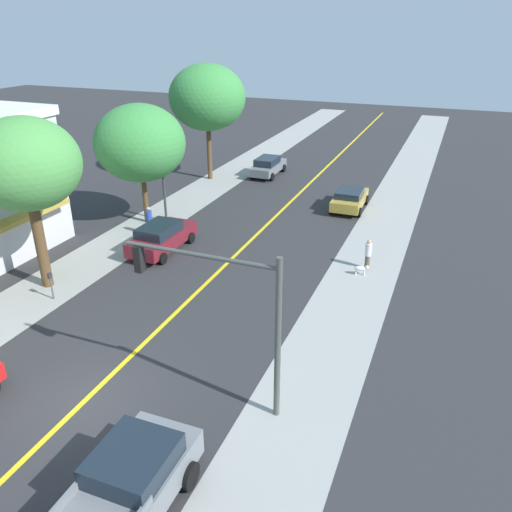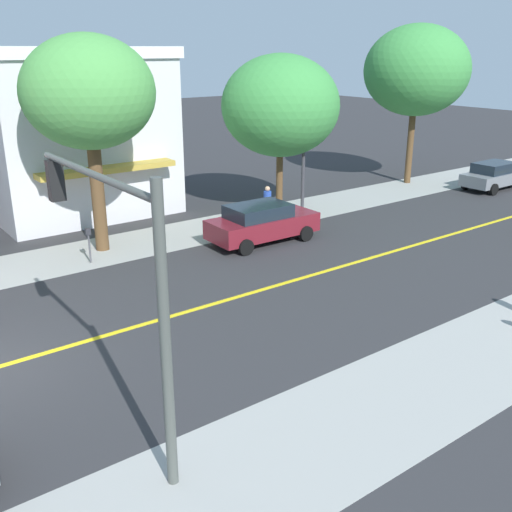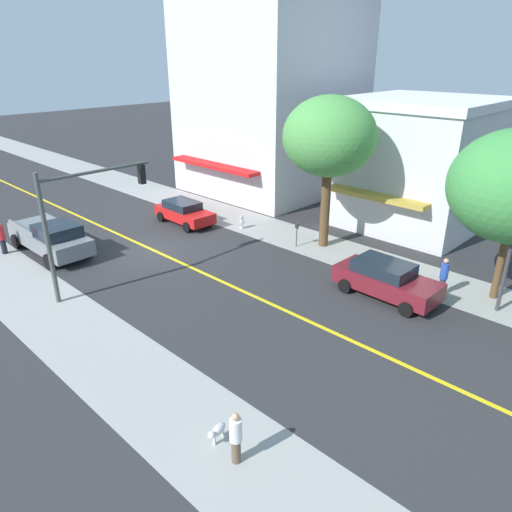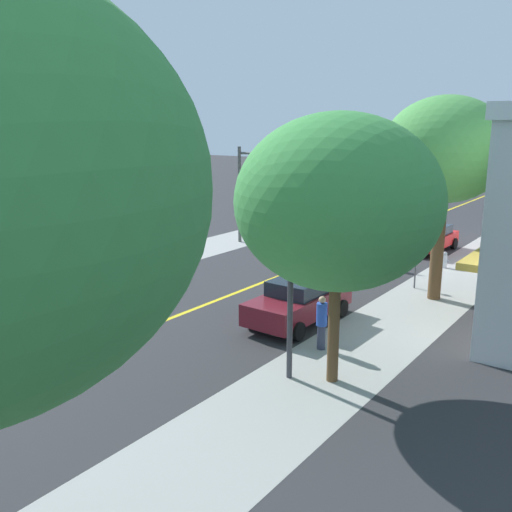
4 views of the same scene
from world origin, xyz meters
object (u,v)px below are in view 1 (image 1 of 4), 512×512
(pedestrian_white_shirt, at_px, (368,253))
(gold_sedan_right_curb, at_px, (350,198))
(street_tree_left_far, at_px, (140,143))
(street_tree_left_near, at_px, (25,165))
(small_dog, at_px, (361,269))
(street_tree_right_corner, at_px, (207,98))
(pedestrian_blue_shirt, at_px, (149,220))
(grey_sedan_left_curb, at_px, (268,166))
(grey_pickup_truck, at_px, (115,504))
(traffic_light_mast, at_px, (226,302))
(maroon_sedan_left_curb, at_px, (161,237))
(street_lamp, at_px, (162,165))
(parking_meter, at_px, (51,282))

(pedestrian_white_shirt, bearing_deg, gold_sedan_right_curb, -63.78)
(street_tree_left_far, bearing_deg, street_tree_left_near, -88.60)
(small_dog, bearing_deg, street_tree_right_corner, 125.38)
(small_dog, bearing_deg, pedestrian_blue_shirt, 163.11)
(grey_sedan_left_curb, xyz_separation_m, grey_pickup_truck, (7.89, -31.87, 0.14))
(traffic_light_mast, xyz_separation_m, grey_pickup_truck, (-0.59, -5.48, -2.97))
(maroon_sedan_left_curb, height_order, pedestrian_blue_shirt, pedestrian_blue_shirt)
(street_tree_left_near, bearing_deg, street_lamp, 84.94)
(parking_meter, bearing_deg, grey_pickup_truck, -41.72)
(street_tree_right_corner, xyz_separation_m, pedestrian_blue_shirt, (1.95, -12.04, -5.43))
(gold_sedan_right_curb, bearing_deg, traffic_light_mast, -179.99)
(gold_sedan_right_curb, xyz_separation_m, pedestrian_white_shirt, (2.86, -8.71, 0.10))
(pedestrian_white_shirt, relative_size, small_dog, 2.17)
(traffic_light_mast, relative_size, pedestrian_white_shirt, 3.56)
(maroon_sedan_left_curb, bearing_deg, parking_meter, 165.44)
(street_tree_right_corner, distance_m, grey_pickup_truck, 32.05)
(pedestrian_white_shirt, relative_size, pedestrian_blue_shirt, 0.91)
(street_lamp, distance_m, gold_sedan_right_curb, 12.68)
(street_tree_right_corner, bearing_deg, street_tree_left_far, -86.72)
(street_tree_right_corner, height_order, traffic_light_mast, street_tree_right_corner)
(street_tree_left_near, xyz_separation_m, street_tree_left_far, (-0.23, 9.19, -0.96))
(street_tree_left_near, distance_m, pedestrian_blue_shirt, 9.04)
(parking_meter, xyz_separation_m, pedestrian_white_shirt, (12.93, 8.64, -0.04))
(parking_meter, relative_size, small_dog, 1.82)
(grey_pickup_truck, relative_size, pedestrian_blue_shirt, 3.39)
(street_tree_left_near, xyz_separation_m, parking_meter, (1.19, -0.98, -5.12))
(street_tree_right_corner, bearing_deg, grey_sedan_left_curb, 33.08)
(parking_meter, bearing_deg, gold_sedan_right_curb, 59.86)
(pedestrian_white_shirt, height_order, small_dog, pedestrian_white_shirt)
(maroon_sedan_left_curb, xyz_separation_m, grey_pickup_truck, (8.06, -15.45, 0.09))
(parking_meter, bearing_deg, street_tree_right_corner, 95.61)
(small_dog, bearing_deg, street_lamp, 153.21)
(gold_sedan_right_curb, bearing_deg, maroon_sedan_left_curb, 141.36)
(gold_sedan_right_curb, xyz_separation_m, grey_pickup_truck, (-0.17, -26.18, 0.18))
(street_tree_right_corner, height_order, pedestrian_blue_shirt, street_tree_right_corner)
(street_tree_left_near, distance_m, maroon_sedan_left_curb, 8.23)
(traffic_light_mast, height_order, street_lamp, street_lamp)
(grey_sedan_left_curb, bearing_deg, gold_sedan_right_curb, -125.15)
(street_lamp, height_order, pedestrian_white_shirt, street_lamp)
(grey_sedan_left_curb, xyz_separation_m, pedestrian_blue_shirt, (-2.07, -14.66, 0.14))
(street_tree_left_far, distance_m, grey_pickup_truck, 22.50)
(street_tree_right_corner, height_order, gold_sedan_right_curb, street_tree_right_corner)
(maroon_sedan_left_curb, xyz_separation_m, pedestrian_blue_shirt, (-1.90, 1.76, 0.09))
(street_tree_right_corner, xyz_separation_m, gold_sedan_right_curb, (12.08, -3.08, -5.61))
(grey_pickup_truck, bearing_deg, street_lamp, 27.10)
(street_tree_left_near, height_order, traffic_light_mast, street_tree_left_near)
(parking_meter, height_order, small_dog, parking_meter)
(grey_sedan_left_curb, bearing_deg, street_lamp, 169.33)
(traffic_light_mast, height_order, gold_sedan_right_curb, traffic_light_mast)
(maroon_sedan_left_curb, bearing_deg, grey_sedan_left_curb, 0.44)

